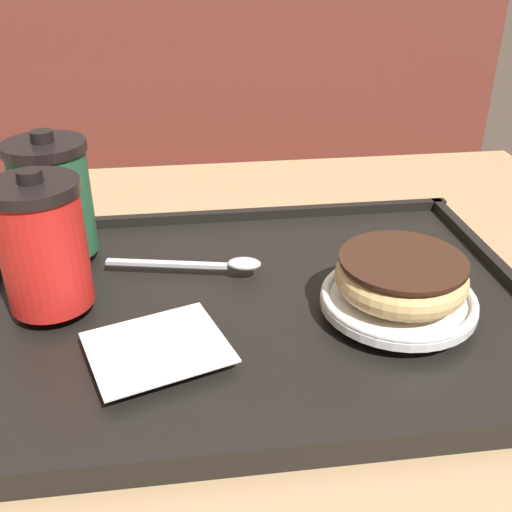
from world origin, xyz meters
The scene contains 9 objects.
booth_bench centered at (-0.01, 0.87, 0.32)m, with size 1.52×0.44×1.00m.
cafe_table centered at (0.00, 0.00, 0.57)m, with size 0.97×0.84×0.74m.
serving_tray centered at (0.00, -0.01, 0.75)m, with size 0.54×0.40×0.02m.
napkin_paper centered at (-0.10, -0.09, 0.77)m, with size 0.14×0.13×0.00m.
coffee_cup_front centered at (-0.20, -0.01, 0.83)m, with size 0.08×0.08×0.13m.
coffee_cup_rear centered at (-0.21, 0.10, 0.83)m, with size 0.09×0.09×0.13m.
plate_with_chocolate_donut centered at (0.12, -0.05, 0.77)m, with size 0.14×0.14×0.01m.
donut_chocolate_glazed centered at (0.12, -0.05, 0.80)m, with size 0.12×0.12×0.04m.
spoon centered at (-0.04, 0.04, 0.77)m, with size 0.16×0.05×0.01m.
Camera 1 is at (-0.07, -0.50, 1.07)m, focal length 42.00 mm.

